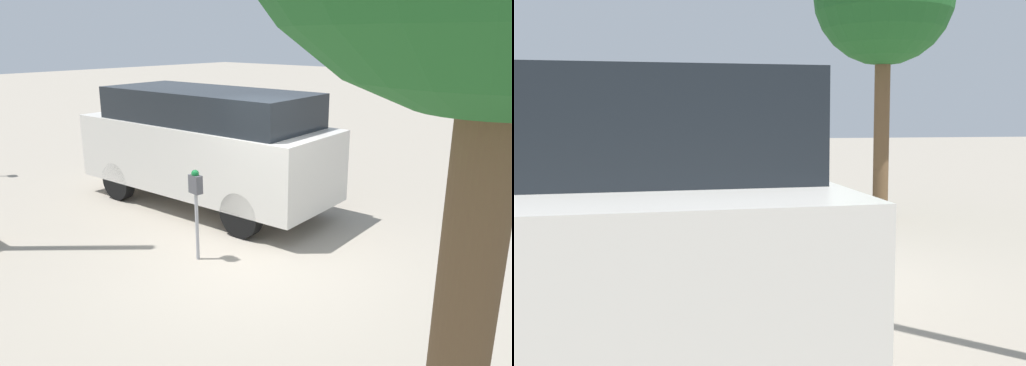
{
  "view_description": "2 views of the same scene",
  "coord_description": "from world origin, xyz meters",
  "views": [
    {
      "loc": [
        -4.18,
        4.93,
        3.11
      ],
      "look_at": [
        0.62,
        -0.59,
        0.95
      ],
      "focal_mm": 35.0,
      "sensor_mm": 36.0,
      "label": 1
    },
    {
      "loc": [
        7.37,
        -1.16,
        1.96
      ],
      "look_at": [
        0.64,
        0.02,
        1.21
      ],
      "focal_mm": 45.0,
      "sensor_mm": 36.0,
      "label": 2
    }
  ],
  "objects": [
    {
      "name": "parking_meter_near",
      "position": [
        0.79,
        0.49,
        0.99
      ],
      "size": [
        0.21,
        0.13,
        1.34
      ],
      "rotation": [
        0.0,
        0.0,
        -0.13
      ],
      "color": "#9E9EA3",
      "rests_on": "ground"
    },
    {
      "name": "ground_plane",
      "position": [
        0.0,
        0.0,
        0.0
      ],
      "size": [
        80.0,
        80.0,
        0.0
      ],
      "primitive_type": "plane",
      "color": "gray"
    },
    {
      "name": "parked_van",
      "position": [
        2.47,
        -1.27,
        1.2
      ],
      "size": [
        5.14,
        2.08,
        2.19
      ],
      "rotation": [
        0.0,
        0.0,
        0.05
      ],
      "color": "beige",
      "rests_on": "ground"
    }
  ]
}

